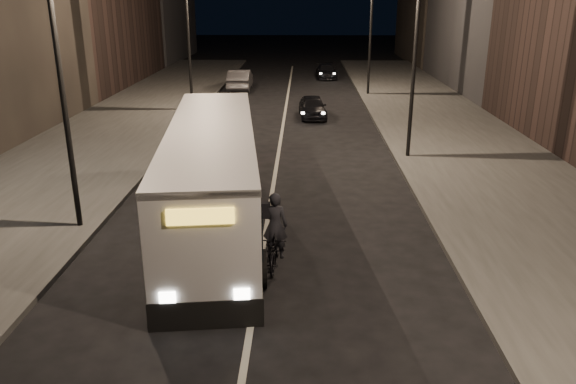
# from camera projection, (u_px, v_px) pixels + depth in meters

# --- Properties ---
(ground) EXTENTS (180.00, 180.00, 0.00)m
(ground) POSITION_uv_depth(u_px,v_px,m) (255.00, 300.00, 13.01)
(ground) COLOR black
(ground) RESTS_ON ground
(sidewalk_right) EXTENTS (7.00, 70.00, 0.16)m
(sidewalk_right) POSITION_uv_depth(u_px,v_px,m) (463.00, 146.00, 25.96)
(sidewalk_right) COLOR #31312F
(sidewalk_right) RESTS_ON ground
(sidewalk_left) EXTENTS (7.00, 70.00, 0.16)m
(sidewalk_left) POSITION_uv_depth(u_px,v_px,m) (99.00, 143.00, 26.40)
(sidewalk_left) COLOR #31312F
(sidewalk_left) RESTS_ON ground
(streetlight_right_mid) EXTENTS (1.20, 0.44, 8.12)m
(streetlight_right_mid) POSITION_uv_depth(u_px,v_px,m) (410.00, 30.00, 22.40)
(streetlight_right_mid) COLOR black
(streetlight_right_mid) RESTS_ON sidewalk_right
(streetlight_right_far) EXTENTS (1.20, 0.44, 8.12)m
(streetlight_right_far) POSITION_uv_depth(u_px,v_px,m) (367.00, 16.00, 37.49)
(streetlight_right_far) COLOR black
(streetlight_right_far) RESTS_ON sidewalk_right
(streetlight_left_near) EXTENTS (1.20, 0.44, 8.12)m
(streetlight_left_near) POSITION_uv_depth(u_px,v_px,m) (66.00, 47.00, 15.13)
(streetlight_left_near) COLOR black
(streetlight_left_near) RESTS_ON sidewalk_left
(streetlight_left_far) EXTENTS (1.20, 0.44, 8.12)m
(streetlight_left_far) POSITION_uv_depth(u_px,v_px,m) (192.00, 19.00, 32.10)
(streetlight_left_far) COLOR black
(streetlight_left_far) RESTS_ON sidewalk_left
(city_bus) EXTENTS (3.77, 11.69, 3.10)m
(city_bus) POSITION_uv_depth(u_px,v_px,m) (213.00, 172.00, 16.72)
(city_bus) COLOR silver
(city_bus) RESTS_ON ground
(cyclist_on_bicycle) EXTENTS (0.74, 1.86, 2.10)m
(cyclist_on_bicycle) POSITION_uv_depth(u_px,v_px,m) (275.00, 242.00, 14.38)
(cyclist_on_bicycle) COLOR black
(cyclist_on_bicycle) RESTS_ON ground
(car_near) EXTENTS (1.71, 3.72, 1.24)m
(car_near) POSITION_uv_depth(u_px,v_px,m) (313.00, 107.00, 32.17)
(car_near) COLOR black
(car_near) RESTS_ON ground
(car_mid) EXTENTS (1.69, 4.61, 1.51)m
(car_mid) POSITION_uv_depth(u_px,v_px,m) (240.00, 80.00, 41.44)
(car_mid) COLOR #363538
(car_mid) RESTS_ON ground
(car_far) EXTENTS (1.79, 4.02, 1.15)m
(car_far) POSITION_uv_depth(u_px,v_px,m) (327.00, 71.00, 47.31)
(car_far) COLOR black
(car_far) RESTS_ON ground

